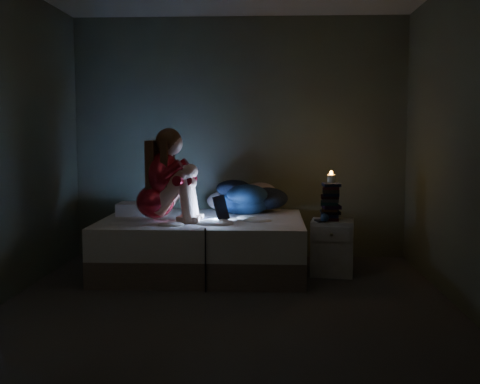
# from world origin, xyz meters

# --- Properties ---
(floor) EXTENTS (3.60, 3.80, 0.02)m
(floor) POSITION_xyz_m (0.00, 0.00, -0.01)
(floor) COLOR #3D3937
(floor) RESTS_ON ground
(wall_back) EXTENTS (3.60, 0.02, 2.60)m
(wall_back) POSITION_xyz_m (0.00, 1.91, 1.30)
(wall_back) COLOR #4E5B42
(wall_back) RESTS_ON ground
(wall_front) EXTENTS (3.60, 0.02, 2.60)m
(wall_front) POSITION_xyz_m (0.00, -1.91, 1.30)
(wall_front) COLOR #4E5B42
(wall_front) RESTS_ON ground
(wall_right) EXTENTS (0.02, 3.80, 2.60)m
(wall_right) POSITION_xyz_m (1.81, 0.00, 1.30)
(wall_right) COLOR #4E5B42
(wall_right) RESTS_ON ground
(bed) EXTENTS (1.93, 1.45, 0.53)m
(bed) POSITION_xyz_m (-0.32, 1.10, 0.27)
(bed) COLOR beige
(bed) RESTS_ON ground
(pillow) EXTENTS (0.42, 0.30, 0.12)m
(pillow) POSITION_xyz_m (-0.99, 1.33, 0.59)
(pillow) COLOR silver
(pillow) RESTS_ON bed
(woman) EXTENTS (0.58, 0.41, 0.88)m
(woman) POSITION_xyz_m (-0.74, 0.88, 0.97)
(woman) COLOR maroon
(woman) RESTS_ON bed
(laptop) EXTENTS (0.43, 0.36, 0.26)m
(laptop) POSITION_xyz_m (-0.27, 0.91, 0.66)
(laptop) COLOR black
(laptop) RESTS_ON bed
(clothes_pile) EXTENTS (0.64, 0.53, 0.36)m
(clothes_pile) POSITION_xyz_m (0.07, 1.51, 0.71)
(clothes_pile) COLOR navy
(clothes_pile) RESTS_ON bed
(nightstand) EXTENTS (0.44, 0.41, 0.53)m
(nightstand) POSITION_xyz_m (0.93, 1.06, 0.26)
(nightstand) COLOR beige
(nightstand) RESTS_ON ground
(book_stack) EXTENTS (0.19, 0.25, 0.34)m
(book_stack) POSITION_xyz_m (0.91, 1.07, 0.70)
(book_stack) COLOR black
(book_stack) RESTS_ON nightstand
(candle) EXTENTS (0.07, 0.07, 0.08)m
(candle) POSITION_xyz_m (0.91, 1.07, 0.90)
(candle) COLOR beige
(candle) RESTS_ON book_stack
(phone) EXTENTS (0.12, 0.16, 0.01)m
(phone) POSITION_xyz_m (0.82, 0.94, 0.53)
(phone) COLOR black
(phone) RESTS_ON nightstand
(blue_orb) EXTENTS (0.08, 0.08, 0.08)m
(blue_orb) POSITION_xyz_m (0.86, 0.92, 0.57)
(blue_orb) COLOR navy
(blue_orb) RESTS_ON nightstand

